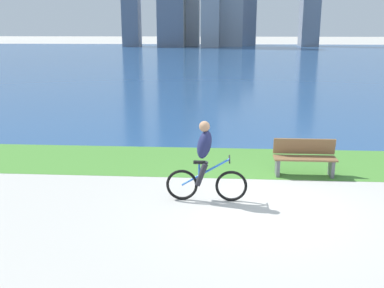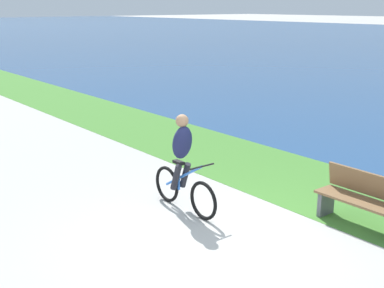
% 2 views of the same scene
% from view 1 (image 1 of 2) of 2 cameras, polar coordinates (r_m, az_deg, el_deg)
% --- Properties ---
extents(ground_plane, '(300.00, 300.00, 0.00)m').
position_cam_1_polar(ground_plane, '(9.29, 9.18, -7.98)').
color(ground_plane, '#B2AFA8').
extents(grass_strip_bayside, '(120.00, 2.77, 0.01)m').
position_cam_1_polar(grass_strip_bayside, '(12.22, 7.93, -2.31)').
color(grass_strip_bayside, '#478433').
rests_on(grass_strip_bayside, ground).
extents(bay_water_surface, '(300.00, 79.01, 0.00)m').
position_cam_1_polar(bay_water_surface, '(52.68, 5.02, 10.84)').
color(bay_water_surface, navy).
rests_on(bay_water_surface, ground).
extents(cyclist_lead, '(1.70, 0.52, 1.71)m').
position_cam_1_polar(cyclist_lead, '(9.26, 1.66, -2.32)').
color(cyclist_lead, black).
rests_on(cyclist_lead, ground).
extents(bench_near_path, '(1.50, 0.47, 0.90)m').
position_cam_1_polar(bench_near_path, '(11.30, 14.09, -1.68)').
color(bench_near_path, brown).
rests_on(bench_near_path, ground).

